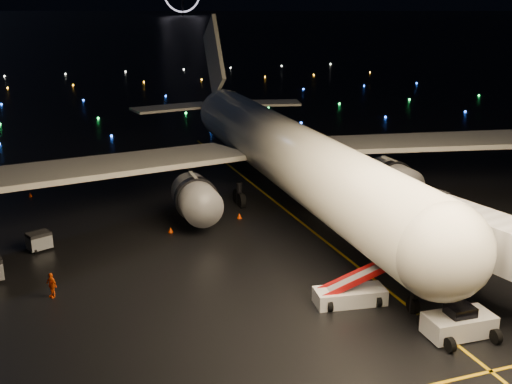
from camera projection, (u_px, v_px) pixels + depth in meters
ground at (45, 41)px, 311.51m from camera, size 2000.00×2000.00×0.00m
lane_centre at (309, 228)px, 58.84m from camera, size 0.25×80.00×0.02m
airliner at (276, 112)px, 65.68m from camera, size 65.75×62.67×18.07m
pushback_tug at (459, 321)px, 39.94m from camera, size 4.35×2.40×2.03m
belt_loader at (351, 280)px, 43.95m from camera, size 7.38×2.96×3.48m
crew_c at (52, 285)px, 45.13m from camera, size 0.96×1.14×1.83m
safety_cone_0 at (239, 216)px, 61.45m from camera, size 0.48×0.48×0.52m
safety_cone_1 at (176, 201)px, 66.08m from camera, size 0.49×0.49×0.49m
safety_cone_2 at (171, 230)px, 57.75m from camera, size 0.47×0.47×0.52m
safety_cone_3 at (30, 194)px, 68.14m from camera, size 0.44×0.44×0.48m
taxiway_lights at (82, 96)px, 136.82m from camera, size 164.00×92.00×0.36m
baggage_cart_1 at (39, 241)px, 53.59m from camera, size 2.19×1.88×1.57m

